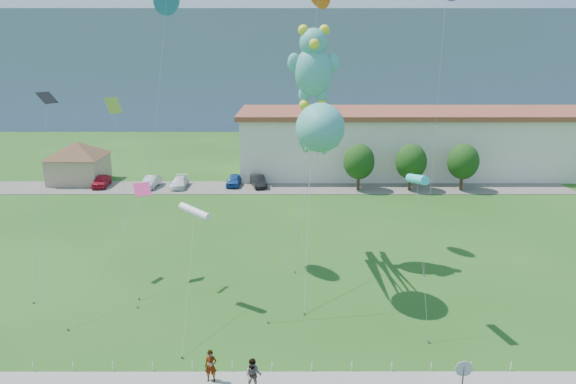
# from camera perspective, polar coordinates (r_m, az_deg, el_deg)

# --- Properties ---
(ground) EXTENTS (160.00, 160.00, 0.00)m
(ground) POSITION_cam_1_polar(r_m,az_deg,el_deg) (28.45, -3.80, -17.74)
(ground) COLOR #1C4A15
(ground) RESTS_ON ground
(parking_strip) EXTENTS (70.00, 6.00, 0.06)m
(parking_strip) POSITION_cam_1_polar(r_m,az_deg,el_deg) (60.84, -1.72, 0.48)
(parking_strip) COLOR #59544C
(parking_strip) RESTS_ON ground
(hill_ridge) EXTENTS (160.00, 50.00, 25.00)m
(hill_ridge) POSITION_cam_1_polar(r_m,az_deg,el_deg) (143.87, -0.79, 13.99)
(hill_ridge) COLOR slate
(hill_ridge) RESTS_ON ground
(pavilion) EXTENTS (9.20, 9.20, 5.00)m
(pavilion) POSITION_cam_1_polar(r_m,az_deg,el_deg) (68.13, -22.33, 3.52)
(pavilion) COLOR tan
(pavilion) RESTS_ON ground
(warehouse) EXTENTS (61.00, 15.00, 8.20)m
(warehouse) POSITION_cam_1_polar(r_m,az_deg,el_deg) (72.91, 19.44, 5.37)
(warehouse) COLOR beige
(warehouse) RESTS_ON ground
(stop_sign) EXTENTS (0.80, 0.07, 2.50)m
(stop_sign) POSITION_cam_1_polar(r_m,az_deg,el_deg) (25.08, 18.91, -18.51)
(stop_sign) COLOR slate
(stop_sign) RESTS_ON ground
(rope_fence) EXTENTS (26.05, 0.05, 0.50)m
(rope_fence) POSITION_cam_1_polar(r_m,az_deg,el_deg) (27.23, -3.99, -18.78)
(rope_fence) COLOR white
(rope_fence) RESTS_ON ground
(tree_near) EXTENTS (3.60, 3.60, 5.47)m
(tree_near) POSITION_cam_1_polar(r_m,az_deg,el_deg) (59.64, 7.89, 3.36)
(tree_near) COLOR #3F2B19
(tree_near) RESTS_ON ground
(tree_mid) EXTENTS (3.60, 3.60, 5.47)m
(tree_mid) POSITION_cam_1_polar(r_m,az_deg,el_deg) (60.76, 13.51, 3.30)
(tree_mid) COLOR #3F2B19
(tree_mid) RESTS_ON ground
(tree_far) EXTENTS (3.60, 3.60, 5.47)m
(tree_far) POSITION_cam_1_polar(r_m,az_deg,el_deg) (62.44, 18.88, 3.21)
(tree_far) COLOR #3F2B19
(tree_far) RESTS_ON ground
(pedestrian_left) EXTENTS (0.59, 0.39, 1.62)m
(pedestrian_left) POSITION_cam_1_polar(r_m,az_deg,el_deg) (26.30, -8.58, -18.56)
(pedestrian_left) COLOR gray
(pedestrian_left) RESTS_ON sidewalk
(pedestrian_right) EXTENTS (0.86, 0.70, 1.66)m
(pedestrian_right) POSITION_cam_1_polar(r_m,az_deg,el_deg) (25.44, -3.87, -19.65)
(pedestrian_right) COLOR gray
(pedestrian_right) RESTS_ON sidewalk
(parked_car_red) EXTENTS (1.92, 4.14, 1.37)m
(parked_car_red) POSITION_cam_1_polar(r_m,az_deg,el_deg) (64.98, -20.02, 1.16)
(parked_car_red) COLOR red
(parked_car_red) RESTS_ON parking_strip
(parked_car_silver) EXTENTS (1.72, 4.13, 1.33)m
(parked_car_silver) POSITION_cam_1_polar(r_m,az_deg,el_deg) (62.98, -14.98, 1.13)
(parked_car_silver) COLOR #ACAEB3
(parked_car_silver) RESTS_ON parking_strip
(parked_car_white) EXTENTS (1.73, 4.22, 1.22)m
(parked_car_white) POSITION_cam_1_polar(r_m,az_deg,el_deg) (62.08, -11.97, 1.06)
(parked_car_white) COLOR white
(parked_car_white) RESTS_ON parking_strip
(parked_car_blue) EXTENTS (1.74, 3.97, 1.33)m
(parked_car_blue) POSITION_cam_1_polar(r_m,az_deg,el_deg) (61.89, -6.04, 1.32)
(parked_car_blue) COLOR #1A448F
(parked_car_blue) RESTS_ON parking_strip
(parked_car_black) EXTENTS (2.34, 4.32, 1.35)m
(parked_car_black) POSITION_cam_1_polar(r_m,az_deg,el_deg) (61.22, -3.32, 1.24)
(parked_car_black) COLOR black
(parked_car_black) RESTS_ON parking_strip
(octopus_kite) EXTENTS (4.73, 11.39, 12.54)m
(octopus_kite) POSITION_cam_1_polar(r_m,az_deg,el_deg) (33.19, 3.45, 6.18)
(octopus_kite) COLOR teal
(octopus_kite) RESTS_ON ground
(teddy_bear_kite) EXTENTS (3.71, 10.70, 17.39)m
(teddy_bear_kite) POSITION_cam_1_polar(r_m,az_deg,el_deg) (37.79, 2.84, 13.87)
(teddy_bear_kite) COLOR teal
(teddy_bear_kite) RESTS_ON ground
(small_kite_black) EXTENTS (1.29, 6.29, 12.95)m
(small_kite_black) POSITION_cam_1_polar(r_m,az_deg,el_deg) (38.55, -25.35, 7.14)
(small_kite_black) COLOR black
(small_kite_black) RESTS_ON ground
(small_kite_pink) EXTENTS (3.28, 8.59, 6.76)m
(small_kite_pink) POSITION_cam_1_polar(r_m,az_deg,el_deg) (36.40, -16.57, -1.05)
(small_kite_pink) COLOR #F03579
(small_kite_pink) RESTS_ON ground
(small_kite_blue) EXTENTS (2.19, 8.21, 19.63)m
(small_kite_blue) POSITION_cam_1_polar(r_m,az_deg,el_deg) (38.58, -13.43, 19.25)
(small_kite_blue) COLOR blue
(small_kite_blue) RESTS_ON ground
(small_kite_cyan) EXTENTS (0.92, 3.57, 9.17)m
(small_kite_cyan) POSITION_cam_1_polar(r_m,az_deg,el_deg) (29.17, 14.17, 1.26)
(small_kite_cyan) COLOR #33D5E8
(small_kite_cyan) RESTS_ON ground
(small_kite_white) EXTENTS (0.52, 7.74, 6.44)m
(small_kite_white) POSITION_cam_1_polar(r_m,az_deg,el_deg) (32.12, -10.37, -2.26)
(small_kite_white) COLOR white
(small_kite_white) RESTS_ON ground
(small_kite_yellow) EXTENTS (2.65, 5.36, 12.58)m
(small_kite_yellow) POSITION_cam_1_polar(r_m,az_deg,el_deg) (35.37, -18.55, 6.73)
(small_kite_yellow) COLOR #A8C72F
(small_kite_yellow) RESTS_ON ground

